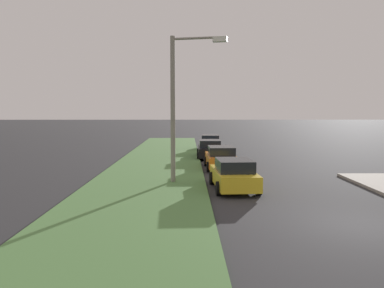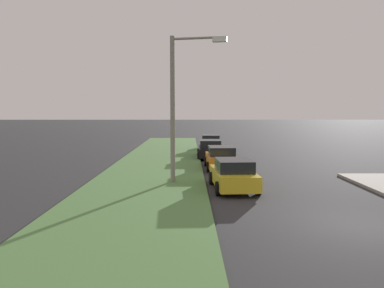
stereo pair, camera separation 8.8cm
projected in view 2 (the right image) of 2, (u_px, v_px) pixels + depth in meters
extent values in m
plane|color=#2D2D30|center=(363.00, 226.00, 12.90)|extent=(300.00, 300.00, 0.00)
cube|color=#517F42|center=(151.00, 175.00, 22.80)|extent=(60.00, 6.00, 0.12)
cube|color=gold|center=(233.00, 178.00, 18.93)|extent=(4.39, 2.03, 0.70)
cube|color=black|center=(234.00, 165.00, 18.68)|extent=(2.28, 1.71, 0.55)
cylinder|color=black|center=(211.00, 178.00, 20.24)|extent=(0.65, 0.25, 0.64)
cylinder|color=black|center=(246.00, 178.00, 20.35)|extent=(0.65, 0.25, 0.64)
cylinder|color=black|center=(218.00, 188.00, 17.56)|extent=(0.65, 0.25, 0.64)
cylinder|color=black|center=(258.00, 188.00, 17.67)|extent=(0.65, 0.25, 0.64)
cube|color=orange|center=(221.00, 160.00, 25.63)|extent=(4.32, 1.86, 0.70)
cube|color=black|center=(221.00, 151.00, 25.38)|extent=(2.22, 1.63, 0.55)
cylinder|color=black|center=(206.00, 161.00, 26.98)|extent=(0.64, 0.23, 0.64)
cylinder|color=black|center=(232.00, 161.00, 27.01)|extent=(0.64, 0.23, 0.64)
cylinder|color=black|center=(208.00, 167.00, 24.29)|extent=(0.64, 0.23, 0.64)
cylinder|color=black|center=(238.00, 167.00, 24.33)|extent=(0.64, 0.23, 0.64)
cube|color=black|center=(210.00, 151.00, 31.29)|extent=(4.33, 1.88, 0.70)
cube|color=black|center=(210.00, 143.00, 31.04)|extent=(2.23, 1.64, 0.55)
cylinder|color=black|center=(199.00, 152.00, 32.67)|extent=(0.64, 0.23, 0.64)
cylinder|color=black|center=(220.00, 152.00, 32.65)|extent=(0.64, 0.23, 0.64)
cylinder|color=black|center=(199.00, 156.00, 29.97)|extent=(0.64, 0.23, 0.64)
cylinder|color=black|center=(223.00, 156.00, 29.96)|extent=(0.64, 0.23, 0.64)
cube|color=#B2B5BA|center=(211.00, 144.00, 37.63)|extent=(4.38, 2.00, 0.70)
cube|color=black|center=(211.00, 138.00, 37.38)|extent=(2.27, 1.70, 0.55)
cylinder|color=black|center=(202.00, 146.00, 39.03)|extent=(0.65, 0.25, 0.64)
cylinder|color=black|center=(220.00, 146.00, 38.96)|extent=(0.65, 0.25, 0.64)
cylinder|color=black|center=(201.00, 148.00, 36.35)|extent=(0.65, 0.25, 0.64)
cylinder|color=black|center=(221.00, 148.00, 36.27)|extent=(0.65, 0.25, 0.64)
cylinder|color=gray|center=(173.00, 111.00, 20.13)|extent=(0.24, 0.24, 7.50)
cylinder|color=gray|center=(196.00, 38.00, 19.58)|extent=(0.62, 2.37, 0.12)
cube|color=silver|center=(220.00, 39.00, 19.35)|extent=(0.50, 0.76, 0.24)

